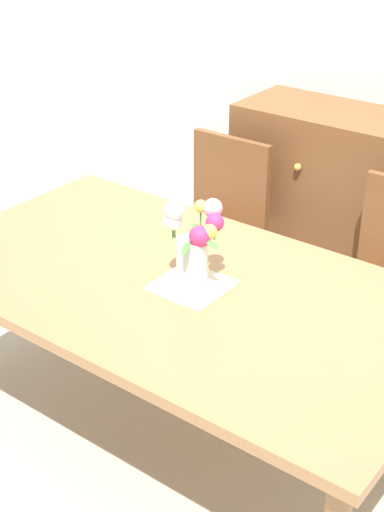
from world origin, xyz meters
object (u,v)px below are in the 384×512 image
object	(u,v)px
chair_left	(217,219)
flower_vase	(194,242)
dresser	(373,221)
dining_table	(179,299)

from	to	relation	value
chair_left	flower_vase	size ratio (longest dim) A/B	2.94
dresser	dining_table	bearing A→B (deg)	-96.08
dining_table	dresser	distance (m)	1.35
flower_vase	dresser	bearing A→B (deg)	86.34
dining_table	dresser	bearing A→B (deg)	83.92
dresser	flower_vase	xyz separation A→B (m)	(-0.08, -1.32, 0.40)
dresser	flower_vase	bearing A→B (deg)	-93.66
dining_table	flower_vase	bearing A→B (deg)	12.49
dresser	flower_vase	distance (m)	1.38
chair_left	dresser	world-z (taller)	dresser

